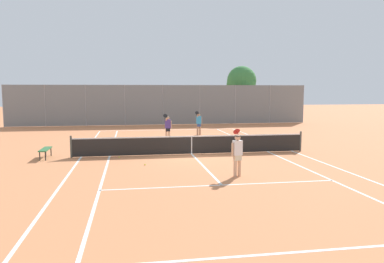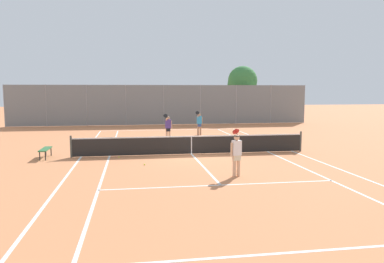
{
  "view_description": "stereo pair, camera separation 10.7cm",
  "coord_description": "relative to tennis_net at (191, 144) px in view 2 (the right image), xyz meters",
  "views": [
    {
      "loc": [
        -3.1,
        -18.71,
        3.27
      ],
      "look_at": [
        0.27,
        1.5,
        1.0
      ],
      "focal_mm": 35.0,
      "sensor_mm": 36.0,
      "label": 1
    },
    {
      "loc": [
        -2.99,
        -18.73,
        3.27
      ],
      "look_at": [
        0.27,
        1.5,
        1.0
      ],
      "focal_mm": 35.0,
      "sensor_mm": 36.0,
      "label": 2
    }
  ],
  "objects": [
    {
      "name": "loose_tennis_ball_1",
      "position": [
        -5.03,
        4.65,
        -0.48
      ],
      "size": [
        0.07,
        0.07,
        0.07
      ],
      "primitive_type": "sphere",
      "color": "#D1DB33",
      "rests_on": "ground"
    },
    {
      "name": "ground_plane",
      "position": [
        0.0,
        0.0,
        -0.51
      ],
      "size": [
        120.0,
        120.0,
        0.0
      ],
      "primitive_type": "plane",
      "color": "#CC7A4C"
    },
    {
      "name": "loose_tennis_ball_3",
      "position": [
        -3.65,
        -0.45,
        -0.48
      ],
      "size": [
        0.07,
        0.07,
        0.07
      ],
      "primitive_type": "sphere",
      "color": "#D1DB33",
      "rests_on": "ground"
    },
    {
      "name": "player_far_left",
      "position": [
        -0.69,
        5.24,
        0.42
      ],
      "size": [
        0.61,
        0.77,
        1.77
      ],
      "color": "#D8A884",
      "rests_on": "ground"
    },
    {
      "name": "back_fence",
      "position": [
        0.0,
        16.63,
        1.38
      ],
      "size": [
        28.37,
        0.08,
        3.77
      ],
      "color": "gray",
      "rests_on": "ground"
    },
    {
      "name": "tennis_net",
      "position": [
        0.0,
        0.0,
        0.0
      ],
      "size": [
        12.0,
        0.1,
        1.07
      ],
      "color": "#474C47",
      "rests_on": "ground"
    },
    {
      "name": "court_line_markings",
      "position": [
        0.0,
        0.0,
        -0.51
      ],
      "size": [
        11.1,
        23.9,
        0.01
      ],
      "color": "silver",
      "rests_on": "ground"
    },
    {
      "name": "loose_tennis_ball_2",
      "position": [
        -2.49,
        -2.51,
        -0.48
      ],
      "size": [
        0.07,
        0.07,
        0.07
      ],
      "primitive_type": "sphere",
      "color": "#D1DB33",
      "rests_on": "ground"
    },
    {
      "name": "loose_tennis_ball_0",
      "position": [
        4.42,
        4.96,
        -0.48
      ],
      "size": [
        0.07,
        0.07,
        0.07
      ],
      "primitive_type": "sphere",
      "color": "#D1DB33",
      "rests_on": "ground"
    },
    {
      "name": "player_near_side",
      "position": [
        0.9,
        -5.19,
        0.42
      ],
      "size": [
        0.54,
        0.84,
        1.77
      ],
      "color": "#D8A884",
      "rests_on": "ground"
    },
    {
      "name": "player_far_right",
      "position": [
        1.87,
        8.08,
        0.42
      ],
      "size": [
        0.64,
        0.76,
        1.77
      ],
      "color": "tan",
      "rests_on": "ground"
    },
    {
      "name": "courtside_bench",
      "position": [
        -7.15,
        0.01,
        -0.1
      ],
      "size": [
        0.36,
        1.5,
        0.47
      ],
      "color": "#2D6638",
      "rests_on": "ground"
    },
    {
      "name": "tree_behind_left",
      "position": [
        8.28,
        19.04,
        3.61
      ],
      "size": [
        3.02,
        3.02,
        5.75
      ],
      "color": "brown",
      "rests_on": "ground"
    }
  ]
}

